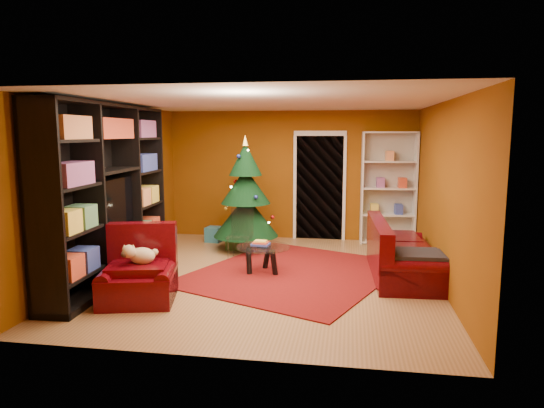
% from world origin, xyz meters
% --- Properties ---
extents(floor, '(5.00, 5.50, 0.05)m').
position_xyz_m(floor, '(0.00, 0.00, -0.03)').
color(floor, olive).
rests_on(floor, ground).
extents(ceiling, '(5.00, 5.50, 0.05)m').
position_xyz_m(ceiling, '(0.00, 0.00, 2.62)').
color(ceiling, silver).
rests_on(ceiling, wall_back).
extents(wall_back, '(5.00, 0.05, 2.60)m').
position_xyz_m(wall_back, '(0.00, 2.77, 1.30)').
color(wall_back, '#79400A').
rests_on(wall_back, ground).
extents(wall_left, '(0.05, 5.50, 2.60)m').
position_xyz_m(wall_left, '(-2.52, 0.00, 1.30)').
color(wall_left, '#79400A').
rests_on(wall_left, ground).
extents(wall_right, '(0.05, 5.50, 2.60)m').
position_xyz_m(wall_right, '(2.52, 0.00, 1.30)').
color(wall_right, '#79400A').
rests_on(wall_right, ground).
extents(doorway, '(1.06, 0.60, 2.16)m').
position_xyz_m(doorway, '(0.60, 2.73, 1.05)').
color(doorway, black).
rests_on(doorway, floor).
extents(rug, '(3.72, 3.96, 0.02)m').
position_xyz_m(rug, '(0.37, 0.20, 0.01)').
color(rug, maroon).
rests_on(rug, floor).
extents(media_unit, '(0.65, 3.36, 2.57)m').
position_xyz_m(media_unit, '(-2.27, -0.50, 1.28)').
color(media_unit, black).
rests_on(media_unit, floor).
extents(christmas_tree, '(1.32, 1.32, 2.13)m').
position_xyz_m(christmas_tree, '(-0.68, 1.61, 1.03)').
color(christmas_tree, black).
rests_on(christmas_tree, floor).
extents(gift_box_teal, '(0.33, 0.33, 0.30)m').
position_xyz_m(gift_box_teal, '(-1.46, 2.16, 0.15)').
color(gift_box_teal, teal).
rests_on(gift_box_teal, floor).
extents(gift_box_green, '(0.27, 0.27, 0.27)m').
position_xyz_m(gift_box_green, '(-0.92, 1.60, 0.13)').
color(gift_box_green, '#2A6425').
rests_on(gift_box_green, floor).
extents(gift_box_red, '(0.25, 0.25, 0.22)m').
position_xyz_m(gift_box_red, '(-0.65, 2.59, 0.11)').
color(gift_box_red, maroon).
rests_on(gift_box_red, floor).
extents(white_bookshelf, '(1.05, 0.42, 2.24)m').
position_xyz_m(white_bookshelf, '(1.95, 2.57, 1.09)').
color(white_bookshelf, white).
rests_on(white_bookshelf, floor).
extents(armchair, '(1.20, 1.20, 0.78)m').
position_xyz_m(armchair, '(-1.47, -1.34, 0.39)').
color(armchair, '#3C0309').
rests_on(armchair, rug).
extents(dog, '(0.46, 0.38, 0.25)m').
position_xyz_m(dog, '(-1.44, -1.28, 0.58)').
color(dog, beige).
rests_on(dog, armchair).
extents(sofa, '(1.00, 2.06, 0.87)m').
position_xyz_m(sofa, '(2.02, 0.29, 0.43)').
color(sofa, '#3C0309').
rests_on(sofa, rug).
extents(coffee_table, '(0.90, 0.90, 0.52)m').
position_xyz_m(coffee_table, '(-0.10, 0.14, 0.22)').
color(coffee_table, gray).
rests_on(coffee_table, rug).
extents(acrylic_chair, '(0.42, 0.45, 0.78)m').
position_xyz_m(acrylic_chair, '(-0.65, 0.93, 0.39)').
color(acrylic_chair, '#66605B').
rests_on(acrylic_chair, rug).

